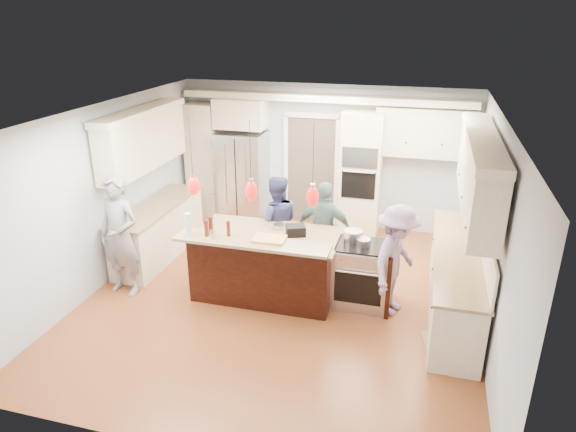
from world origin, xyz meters
name	(u,v)px	position (x,y,z in m)	size (l,w,h in m)	color
ground_plane	(282,297)	(0.00, 0.00, 0.00)	(6.00, 6.00, 0.00)	brown
room_shell	(281,179)	(0.00, 0.00, 1.82)	(5.54, 6.04, 2.72)	#B2BCC6
refrigerator	(242,178)	(-1.55, 2.64, 0.90)	(0.90, 0.70, 1.80)	#B7B7BC
oven_column	(361,174)	(0.75, 2.67, 1.15)	(0.72, 0.69, 2.30)	beige
back_upper_cabinets	(284,140)	(-0.75, 2.76, 1.67)	(5.30, 0.61, 2.54)	beige
right_counter_run	(463,242)	(2.44, 0.30, 1.06)	(0.64, 3.10, 2.51)	beige
left_cabinets	(153,197)	(-2.44, 0.80, 1.06)	(0.64, 2.30, 2.51)	beige
kitchen_island	(267,263)	(-0.25, 0.07, 0.48)	(2.10, 1.46, 1.12)	black
island_range	(363,275)	(1.16, 0.15, 0.46)	(0.82, 0.71, 0.92)	#B7B7BC
pendant_lights	(251,191)	(-0.25, -0.51, 1.80)	(1.75, 0.15, 1.03)	black
person_bar_end	(120,236)	(-2.30, -0.45, 0.91)	(0.66, 0.43, 1.81)	gray
person_far_left	(276,224)	(-0.33, 0.85, 0.79)	(0.77, 0.60, 1.58)	navy
person_far_right	(324,230)	(0.45, 0.85, 0.77)	(0.90, 0.38, 1.54)	slate
person_range_side	(396,260)	(1.60, 0.05, 0.79)	(1.02, 0.59, 1.58)	gray
floor_rug	(452,352)	(2.40, -0.72, 0.01)	(0.62, 0.90, 0.01)	#947E50
water_bottle	(188,225)	(-1.11, -0.63, 1.28)	(0.08, 0.08, 0.33)	silver
beer_bottle_a	(211,225)	(-0.85, -0.48, 1.24)	(0.06, 0.06, 0.25)	#4B1C0D
beer_bottle_b	(206,228)	(-0.88, -0.56, 1.23)	(0.06, 0.06, 0.23)	#4B1C0D
beer_bottle_c	(228,229)	(-0.60, -0.48, 1.23)	(0.05, 0.05, 0.21)	#4B1C0D
drink_can	(212,234)	(-0.77, -0.62, 1.18)	(0.07, 0.07, 0.13)	#B7B7BC
cutting_board	(269,239)	(-0.03, -0.47, 1.14)	(0.42, 0.30, 0.03)	tan
pot_large	(353,235)	(0.98, 0.26, 1.00)	(0.26, 0.26, 0.15)	#B7B7BC
pot_small	(363,242)	(1.14, 0.13, 0.97)	(0.20, 0.20, 0.10)	#B7B7BC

